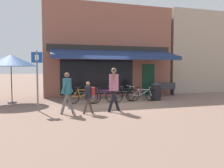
{
  "coord_description": "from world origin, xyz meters",
  "views": [
    {
      "loc": [
        -3.06,
        -10.53,
        1.75
      ],
      "look_at": [
        -0.19,
        -0.57,
        1.05
      ],
      "focal_mm": 35.0,
      "sensor_mm": 36.0,
      "label": 1
    }
  ],
  "objects_px": {
    "parking_sign": "(37,74)",
    "bicycle_black": "(125,95)",
    "bicycle_silver": "(142,95)",
    "cafe_parasol": "(11,61)",
    "pedestrian_second_adult": "(67,89)",
    "litter_bin": "(156,91)",
    "bicycle_purple": "(102,96)",
    "pedestrian_adult": "(114,85)",
    "pedestrian_child": "(89,93)",
    "bicycle_orange": "(83,96)",
    "park_bench": "(163,89)"
  },
  "relations": [
    {
      "from": "parking_sign",
      "to": "bicycle_black",
      "type": "bearing_deg",
      "value": 16.66
    },
    {
      "from": "bicycle_silver",
      "to": "cafe_parasol",
      "type": "bearing_deg",
      "value": 178.07
    },
    {
      "from": "pedestrian_second_adult",
      "to": "bicycle_silver",
      "type": "bearing_deg",
      "value": -141.88
    },
    {
      "from": "litter_bin",
      "to": "bicycle_purple",
      "type": "bearing_deg",
      "value": -177.41
    },
    {
      "from": "bicycle_silver",
      "to": "parking_sign",
      "type": "relative_size",
      "value": 0.66
    },
    {
      "from": "pedestrian_adult",
      "to": "pedestrian_child",
      "type": "height_order",
      "value": "pedestrian_adult"
    },
    {
      "from": "bicycle_purple",
      "to": "bicycle_black",
      "type": "height_order",
      "value": "bicycle_black"
    },
    {
      "from": "pedestrian_second_adult",
      "to": "litter_bin",
      "type": "distance_m",
      "value": 5.66
    },
    {
      "from": "bicycle_orange",
      "to": "bicycle_purple",
      "type": "xyz_separation_m",
      "value": [
        0.98,
        -0.0,
        -0.02
      ]
    },
    {
      "from": "bicycle_black",
      "to": "pedestrian_second_adult",
      "type": "distance_m",
      "value": 3.94
    },
    {
      "from": "pedestrian_second_adult",
      "to": "litter_bin",
      "type": "xyz_separation_m",
      "value": [
        5.11,
        2.39,
        -0.49
      ]
    },
    {
      "from": "bicycle_orange",
      "to": "pedestrian_child",
      "type": "distance_m",
      "value": 2.5
    },
    {
      "from": "bicycle_orange",
      "to": "park_bench",
      "type": "height_order",
      "value": "bicycle_orange"
    },
    {
      "from": "bicycle_orange",
      "to": "litter_bin",
      "type": "xyz_separation_m",
      "value": [
        4.15,
        0.14,
        0.11
      ]
    },
    {
      "from": "bicycle_purple",
      "to": "pedestrian_child",
      "type": "bearing_deg",
      "value": -117.48
    },
    {
      "from": "bicycle_orange",
      "to": "bicycle_silver",
      "type": "height_order",
      "value": "bicycle_orange"
    },
    {
      "from": "bicycle_silver",
      "to": "litter_bin",
      "type": "bearing_deg",
      "value": 14.9
    },
    {
      "from": "bicycle_orange",
      "to": "pedestrian_second_adult",
      "type": "xyz_separation_m",
      "value": [
        -0.95,
        -2.24,
        0.6
      ]
    },
    {
      "from": "pedestrian_adult",
      "to": "litter_bin",
      "type": "distance_m",
      "value": 4.06
    },
    {
      "from": "pedestrian_adult",
      "to": "pedestrian_child",
      "type": "relative_size",
      "value": 1.43
    },
    {
      "from": "bicycle_orange",
      "to": "cafe_parasol",
      "type": "bearing_deg",
      "value": 179.63
    },
    {
      "from": "pedestrian_second_adult",
      "to": "parking_sign",
      "type": "bearing_deg",
      "value": -29.81
    },
    {
      "from": "bicycle_purple",
      "to": "parking_sign",
      "type": "height_order",
      "value": "parking_sign"
    },
    {
      "from": "park_bench",
      "to": "bicycle_silver",
      "type": "bearing_deg",
      "value": -137.42
    },
    {
      "from": "parking_sign",
      "to": "cafe_parasol",
      "type": "relative_size",
      "value": 0.96
    },
    {
      "from": "bicycle_black",
      "to": "bicycle_silver",
      "type": "bearing_deg",
      "value": -23.55
    },
    {
      "from": "pedestrian_child",
      "to": "parking_sign",
      "type": "xyz_separation_m",
      "value": [
        -1.97,
        1.16,
        0.74
      ]
    },
    {
      "from": "bicycle_orange",
      "to": "bicycle_silver",
      "type": "bearing_deg",
      "value": 20.68
    },
    {
      "from": "bicycle_orange",
      "to": "park_bench",
      "type": "relative_size",
      "value": 1.08
    },
    {
      "from": "bicycle_purple",
      "to": "cafe_parasol",
      "type": "relative_size",
      "value": 0.67
    },
    {
      "from": "bicycle_black",
      "to": "pedestrian_adult",
      "type": "relative_size",
      "value": 0.87
    },
    {
      "from": "pedestrian_adult",
      "to": "pedestrian_second_adult",
      "type": "bearing_deg",
      "value": -4.21
    },
    {
      "from": "bicycle_purple",
      "to": "pedestrian_second_adult",
      "type": "xyz_separation_m",
      "value": [
        -1.93,
        -2.24,
        0.62
      ]
    },
    {
      "from": "parking_sign",
      "to": "pedestrian_adult",
      "type": "bearing_deg",
      "value": -17.88
    },
    {
      "from": "bicycle_orange",
      "to": "pedestrian_second_adult",
      "type": "distance_m",
      "value": 2.51
    },
    {
      "from": "bicycle_black",
      "to": "pedestrian_adult",
      "type": "height_order",
      "value": "pedestrian_adult"
    },
    {
      "from": "parking_sign",
      "to": "park_bench",
      "type": "distance_m",
      "value": 8.54
    },
    {
      "from": "bicycle_black",
      "to": "litter_bin",
      "type": "xyz_separation_m",
      "value": [
        1.92,
        0.14,
        0.11
      ]
    },
    {
      "from": "park_bench",
      "to": "bicycle_purple",
      "type": "bearing_deg",
      "value": -153.59
    },
    {
      "from": "parking_sign",
      "to": "park_bench",
      "type": "relative_size",
      "value": 1.56
    },
    {
      "from": "pedestrian_adult",
      "to": "pedestrian_child",
      "type": "bearing_deg",
      "value": 6.36
    },
    {
      "from": "pedestrian_child",
      "to": "pedestrian_second_adult",
      "type": "relative_size",
      "value": 0.78
    },
    {
      "from": "parking_sign",
      "to": "bicycle_orange",
      "type": "bearing_deg",
      "value": 31.66
    },
    {
      "from": "bicycle_purple",
      "to": "litter_bin",
      "type": "bearing_deg",
      "value": -0.63
    },
    {
      "from": "bicycle_black",
      "to": "bicycle_orange",
      "type": "bearing_deg",
      "value": 153.97
    },
    {
      "from": "bicycle_black",
      "to": "pedestrian_second_adult",
      "type": "height_order",
      "value": "pedestrian_second_adult"
    },
    {
      "from": "bicycle_orange",
      "to": "pedestrian_second_adult",
      "type": "relative_size",
      "value": 1.07
    },
    {
      "from": "bicycle_purple",
      "to": "bicycle_black",
      "type": "bearing_deg",
      "value": -3.22
    },
    {
      "from": "bicycle_orange",
      "to": "bicycle_black",
      "type": "relative_size",
      "value": 1.1
    },
    {
      "from": "bicycle_black",
      "to": "pedestrian_second_adult",
      "type": "bearing_deg",
      "value": -170.83
    }
  ]
}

